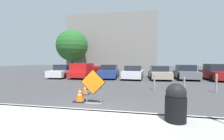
# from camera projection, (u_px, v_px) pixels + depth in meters

# --- Properties ---
(ground_plane) EXTENTS (96.00, 96.00, 0.00)m
(ground_plane) POSITION_uv_depth(u_px,v_px,m) (125.00, 79.00, 14.98)
(ground_plane) COLOR #3D3D3F
(sidewalk_strip) EXTENTS (24.65, 2.70, 0.14)m
(sidewalk_strip) POSITION_uv_depth(u_px,v_px,m) (79.00, 130.00, 3.85)
(sidewalk_strip) COLOR #999993
(sidewalk_strip) RESTS_ON ground_plane
(curb_lip) EXTENTS (24.65, 0.20, 0.14)m
(curb_lip) POSITION_uv_depth(u_px,v_px,m) (95.00, 112.00, 5.17)
(curb_lip) COLOR #999993
(curb_lip) RESTS_ON ground_plane
(road_closed_sign) EXTENTS (1.10, 0.20, 1.49)m
(road_closed_sign) POSITION_uv_depth(u_px,v_px,m) (93.00, 85.00, 6.36)
(road_closed_sign) COLOR black
(road_closed_sign) RESTS_ON ground_plane
(traffic_cone_nearest) EXTENTS (0.53, 0.53, 0.62)m
(traffic_cone_nearest) POSITION_uv_depth(u_px,v_px,m) (80.00, 95.00, 6.80)
(traffic_cone_nearest) COLOR black
(traffic_cone_nearest) RESTS_ON ground_plane
(traffic_cone_second) EXTENTS (0.47, 0.47, 0.66)m
(traffic_cone_second) POSITION_uv_depth(u_px,v_px,m) (85.00, 88.00, 8.27)
(traffic_cone_second) COLOR black
(traffic_cone_second) RESTS_ON ground_plane
(traffic_cone_third) EXTENTS (0.48, 0.48, 0.77)m
(traffic_cone_third) POSITION_uv_depth(u_px,v_px,m) (88.00, 83.00, 9.76)
(traffic_cone_third) COLOR black
(traffic_cone_third) RESTS_ON ground_plane
(traffic_cone_fourth) EXTENTS (0.52, 0.52, 0.67)m
(traffic_cone_fourth) POSITION_uv_depth(u_px,v_px,m) (90.00, 81.00, 11.47)
(traffic_cone_fourth) COLOR black
(traffic_cone_fourth) RESTS_ON ground_plane
(traffic_cone_fifth) EXTENTS (0.42, 0.42, 0.70)m
(traffic_cone_fifth) POSITION_uv_depth(u_px,v_px,m) (92.00, 78.00, 12.96)
(traffic_cone_fifth) COLOR black
(traffic_cone_fifth) RESTS_ON ground_plane
(parked_car_nearest) EXTENTS (1.97, 4.72, 1.44)m
(parked_car_nearest) POSITION_uv_depth(u_px,v_px,m) (64.00, 71.00, 17.10)
(parked_car_nearest) COLOR silver
(parked_car_nearest) RESTS_ON ground_plane
(pickup_truck) EXTENTS (2.26, 5.43, 1.60)m
(pickup_truck) POSITION_uv_depth(u_px,v_px,m) (85.00, 71.00, 16.60)
(pickup_truck) COLOR red
(pickup_truck) RESTS_ON ground_plane
(parked_car_second) EXTENTS (2.12, 4.81, 1.43)m
(parked_car_second) POSITION_uv_depth(u_px,v_px,m) (110.00, 72.00, 16.51)
(parked_car_second) COLOR navy
(parked_car_second) RESTS_ON ground_plane
(parked_car_third) EXTENTS (2.08, 4.40, 1.35)m
(parked_car_third) POSITION_uv_depth(u_px,v_px,m) (133.00, 72.00, 15.61)
(parked_car_third) COLOR silver
(parked_car_third) RESTS_ON ground_plane
(parked_car_fourth) EXTENTS (1.97, 4.67, 1.34)m
(parked_car_fourth) POSITION_uv_depth(u_px,v_px,m) (159.00, 73.00, 15.48)
(parked_car_fourth) COLOR #A39984
(parked_car_fourth) RESTS_ON ground_plane
(parked_car_fifth) EXTENTS (2.06, 4.20, 1.45)m
(parked_car_fifth) POSITION_uv_depth(u_px,v_px,m) (186.00, 72.00, 15.23)
(parked_car_fifth) COLOR slate
(parked_car_fifth) RESTS_ON ground_plane
(parked_car_sixth) EXTENTS (1.88, 4.17, 1.56)m
(parked_car_sixth) POSITION_uv_depth(u_px,v_px,m) (215.00, 73.00, 14.49)
(parked_car_sixth) COLOR maroon
(parked_car_sixth) RESTS_ON ground_plane
(trash_bin) EXTENTS (0.58, 0.58, 1.08)m
(trash_bin) POSITION_uv_depth(u_px,v_px,m) (176.00, 102.00, 4.19)
(trash_bin) COLOR black
(trash_bin) RESTS_ON sidewalk_strip
(bollard_nearest) EXTENTS (0.12, 0.12, 1.01)m
(bollard_nearest) POSITION_uv_depth(u_px,v_px,m) (154.00, 82.00, 9.30)
(bollard_nearest) COLOR gray
(bollard_nearest) RESTS_ON ground_plane
(bollard_second) EXTENTS (0.12, 0.12, 0.87)m
(bollard_second) POSITION_uv_depth(u_px,v_px,m) (184.00, 84.00, 8.98)
(bollard_second) COLOR gray
(bollard_second) RESTS_ON ground_plane
(bollard_third) EXTENTS (0.12, 0.12, 1.08)m
(bollard_third) POSITION_uv_depth(u_px,v_px,m) (216.00, 83.00, 8.64)
(bollard_third) COLOR gray
(bollard_third) RESTS_ON ground_plane
(building_facade_backdrop) EXTENTS (13.58, 5.00, 8.79)m
(building_facade_backdrop) POSITION_uv_depth(u_px,v_px,m) (112.00, 45.00, 24.24)
(building_facade_backdrop) COLOR gray
(building_facade_backdrop) RESTS_ON ground_plane
(street_tree_behind_lot) EXTENTS (4.25, 4.25, 6.06)m
(street_tree_behind_lot) POSITION_uv_depth(u_px,v_px,m) (72.00, 46.00, 20.41)
(street_tree_behind_lot) COLOR #513823
(street_tree_behind_lot) RESTS_ON ground_plane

